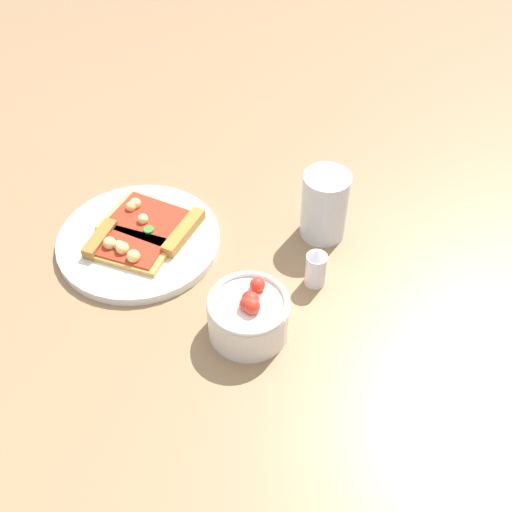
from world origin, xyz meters
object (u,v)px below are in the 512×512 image
object	(u,v)px
plate	(139,242)
pizza_slice_near	(155,223)
salad_bowl	(249,314)
pepper_shaker	(316,267)
soda_glass	(325,206)
pizza_slice_far	(122,247)

from	to	relation	value
plate	pizza_slice_near	distance (m)	0.04
salad_bowl	pepper_shaker	distance (m)	0.13
soda_glass	pepper_shaker	bearing A→B (deg)	157.24
salad_bowl	soda_glass	xyz separation A→B (m)	(0.16, -0.15, 0.02)
pizza_slice_near	pizza_slice_far	size ratio (longest dim) A/B	1.23
pizza_slice_near	pizza_slice_far	world-z (taller)	pizza_slice_far
soda_glass	pizza_slice_far	bearing A→B (deg)	87.43
soda_glass	pepper_shaker	xyz separation A→B (m)	(-0.10, 0.04, -0.02)
plate	pizza_slice_far	world-z (taller)	pizza_slice_far
salad_bowl	pepper_shaker	size ratio (longest dim) A/B	1.66
soda_glass	pepper_shaker	size ratio (longest dim) A/B	1.68
pizza_slice_near	soda_glass	size ratio (longest dim) A/B	1.55
pizza_slice_near	salad_bowl	world-z (taller)	salad_bowl
plate	pizza_slice_near	world-z (taller)	pizza_slice_near
salad_bowl	plate	bearing A→B (deg)	33.13
plate	pizza_slice_near	bearing A→B (deg)	-52.37
plate	soda_glass	size ratio (longest dim) A/B	2.25
pizza_slice_near	pizza_slice_far	xyz separation A→B (m)	(-0.04, 0.05, 0.00)
pizza_slice_far	pepper_shaker	world-z (taller)	pepper_shaker
salad_bowl	soda_glass	distance (m)	0.22
soda_glass	pepper_shaker	distance (m)	0.11
pizza_slice_near	salad_bowl	size ratio (longest dim) A/B	1.57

